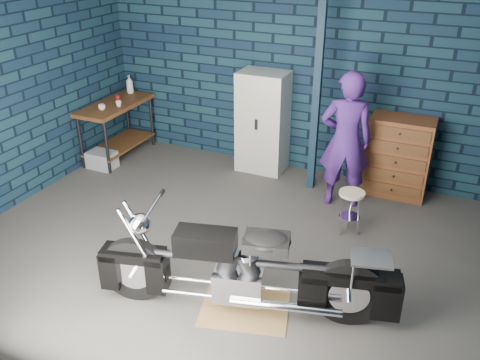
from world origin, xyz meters
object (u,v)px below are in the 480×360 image
object	(u,v)px
tool_chest	(398,157)
shop_stool	(350,213)
storage_bin	(102,160)
person	(346,141)
locker	(263,122)
motorcycle	(245,265)
workbench	(118,130)

from	to	relation	value
tool_chest	shop_stool	size ratio (longest dim) A/B	1.98
storage_bin	tool_chest	xyz separation A→B (m)	(4.35, 1.00, 0.43)
storage_bin	shop_stool	distance (m)	4.02
person	locker	world-z (taller)	person
motorcycle	locker	xyz separation A→B (m)	(-1.07, 3.12, 0.22)
person	locker	xyz separation A→B (m)	(-1.40, 0.58, -0.16)
locker	shop_stool	bearing A→B (deg)	-37.39
workbench	person	world-z (taller)	person
storage_bin	locker	xyz separation A→B (m)	(2.32, 1.00, 0.64)
storage_bin	locker	distance (m)	2.61
workbench	tool_chest	distance (m)	4.40
workbench	motorcycle	size ratio (longest dim) A/B	0.56
motorcycle	tool_chest	xyz separation A→B (m)	(0.96, 3.12, 0.01)
person	tool_chest	distance (m)	0.93
workbench	person	size ratio (longest dim) A/B	0.75
person	tool_chest	bearing A→B (deg)	-153.60
tool_chest	shop_stool	xyz separation A→B (m)	(-0.35, -1.29, -0.28)
motorcycle	shop_stool	world-z (taller)	motorcycle
workbench	locker	world-z (taller)	locker
workbench	person	xyz separation A→B (m)	(3.74, -0.09, 0.48)
workbench	locker	bearing A→B (deg)	11.96
workbench	locker	distance (m)	2.41
storage_bin	tool_chest	size ratio (longest dim) A/B	0.38
locker	shop_stool	distance (m)	2.18
motorcycle	person	world-z (taller)	person
person	shop_stool	world-z (taller)	person
workbench	shop_stool	distance (m)	4.11
workbench	storage_bin	xyz separation A→B (m)	(0.02, -0.50, -0.32)
storage_bin	tool_chest	distance (m)	4.49
tool_chest	shop_stool	world-z (taller)	tool_chest
tool_chest	storage_bin	bearing A→B (deg)	-167.12
motorcycle	person	size ratio (longest dim) A/B	1.35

